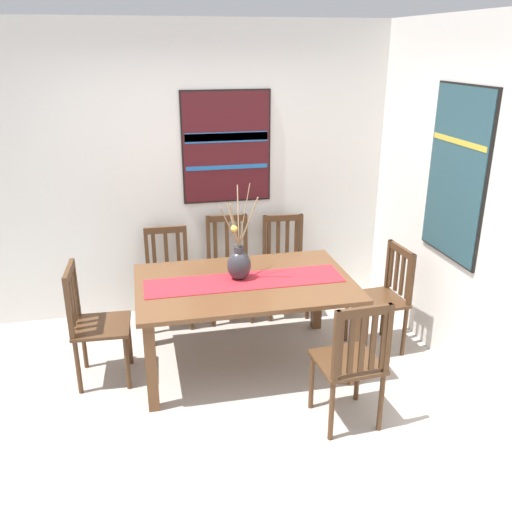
{
  "coord_description": "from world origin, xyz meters",
  "views": [
    {
      "loc": [
        -0.57,
        -3.25,
        2.48
      ],
      "look_at": [
        0.27,
        0.59,
        0.96
      ],
      "focal_mm": 38.65,
      "sensor_mm": 36.0,
      "label": 1
    }
  ],
  "objects": [
    {
      "name": "centerpiece_vase",
      "position": [
        0.16,
        0.69,
        0.88
      ],
      "size": [
        0.28,
        0.29,
        0.76
      ],
      "color": "#333338",
      "rests_on": "dining_table"
    },
    {
      "name": "chair_0",
      "position": [
        1.39,
        0.65,
        0.49
      ],
      "size": [
        0.45,
        0.45,
        0.92
      ],
      "color": "#4C301C",
      "rests_on": "ground_plane"
    },
    {
      "name": "chair_1",
      "position": [
        0.22,
        1.56,
        0.5
      ],
      "size": [
        0.44,
        0.44,
        0.97
      ],
      "color": "#4C301C",
      "rests_on": "ground_plane"
    },
    {
      "name": "table_runner",
      "position": [
        0.19,
        0.64,
        0.74
      ],
      "size": [
        1.56,
        0.36,
        0.01
      ],
      "primitive_type": "cube",
      "color": "#B7232D",
      "rests_on": "dining_table"
    },
    {
      "name": "painting_on_back_wall",
      "position": [
        0.25,
        1.79,
        1.59
      ],
      "size": [
        0.83,
        0.05,
        1.03
      ],
      "color": "black"
    },
    {
      "name": "painting_on_side_wall",
      "position": [
        1.79,
        0.43,
        1.56
      ],
      "size": [
        0.05,
        0.76,
        1.31
      ],
      "color": "black"
    },
    {
      "name": "chair_2",
      "position": [
        -0.36,
        1.55,
        0.48
      ],
      "size": [
        0.42,
        0.42,
        0.9
      ],
      "color": "#4C301C",
      "rests_on": "ground_plane"
    },
    {
      "name": "dining_table",
      "position": [
        0.19,
        0.64,
        0.64
      ],
      "size": [
        1.69,
        1.09,
        0.74
      ],
      "color": "brown",
      "rests_on": "ground_plane"
    },
    {
      "name": "chair_5",
      "position": [
        0.73,
        -0.29,
        0.51
      ],
      "size": [
        0.44,
        0.44,
        0.96
      ],
      "color": "#4C301C",
      "rests_on": "ground_plane"
    },
    {
      "name": "wall_back",
      "position": [
        0.0,
        1.86,
        1.35
      ],
      "size": [
        6.4,
        0.12,
        2.7
      ],
      "primitive_type": "cube",
      "color": "silver",
      "rests_on": "ground_plane"
    },
    {
      "name": "ground_plane",
      "position": [
        0.0,
        0.0,
        -0.01
      ],
      "size": [
        6.4,
        6.4,
        0.03
      ],
      "primitive_type": "cube",
      "color": "#B2A89E"
    },
    {
      "name": "chair_3",
      "position": [
        0.77,
        1.54,
        0.49
      ],
      "size": [
        0.45,
        0.45,
        0.94
      ],
      "color": "#4C301C",
      "rests_on": "ground_plane"
    },
    {
      "name": "wall_side",
      "position": [
        1.86,
        0.0,
        1.35
      ],
      "size": [
        0.12,
        6.4,
        2.7
      ],
      "primitive_type": "cube",
      "color": "silver",
      "rests_on": "ground_plane"
    },
    {
      "name": "chair_4",
      "position": [
        -0.98,
        0.67,
        0.5
      ],
      "size": [
        0.44,
        0.44,
        0.96
      ],
      "color": "#4C301C",
      "rests_on": "ground_plane"
    }
  ]
}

